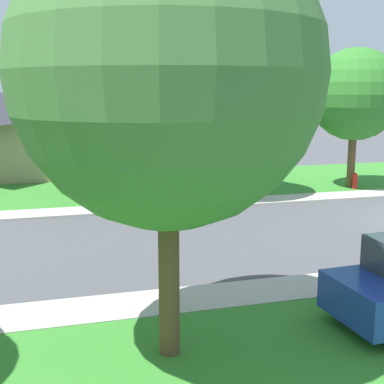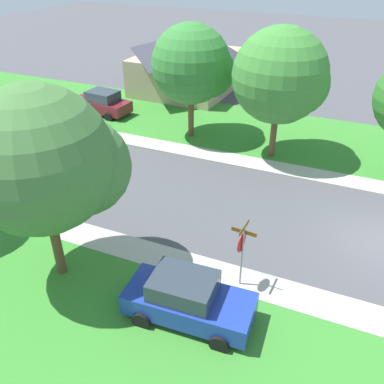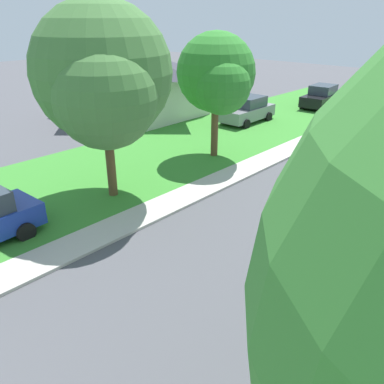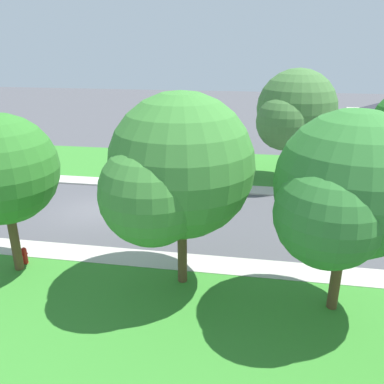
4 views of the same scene
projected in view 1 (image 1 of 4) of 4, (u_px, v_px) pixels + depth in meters
sidewalk_east at (82, 211)px, 20.13m from camera, size 1.40×56.00×0.10m
lawn_east at (74, 189)px, 24.57m from camera, size 8.00×56.00×0.08m
sidewalk_west at (112, 308)px, 11.24m from camera, size 1.40×56.00×0.10m
tree_sidewalk_far at (355, 97)px, 24.41m from camera, size 4.52×4.20×6.49m
tree_sidewalk_mid at (217, 89)px, 22.38m from camera, size 5.55×5.17×7.39m
tree_across_right at (82, 92)px, 21.66m from camera, size 5.09×4.74×7.05m
tree_corner_large at (175, 83)px, 8.74m from camera, size 5.42×5.04×7.41m
fire_hydrant at (355, 181)px, 24.46m from camera, size 0.38×0.22×0.83m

